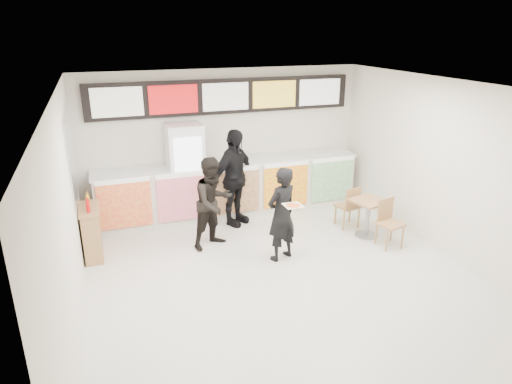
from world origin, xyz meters
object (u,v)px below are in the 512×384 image
customer_mid (234,178)px  customer_left (213,203)px  customer_main (282,214)px  condiment_ledge (92,232)px  drinks_fridge (186,173)px  cafe_table (368,211)px  service_counter (231,188)px

customer_mid → customer_left: bearing=-162.1°
customer_main → condiment_ledge: size_ratio=1.52×
customer_main → condiment_ledge: bearing=-42.6°
drinks_fridge → customer_mid: bearing=-33.4°
drinks_fridge → customer_mid: 1.02m
customer_mid → condiment_ledge: 2.83m
drinks_fridge → cafe_table: drinks_fridge is taller
customer_left → cafe_table: size_ratio=1.08×
cafe_table → drinks_fridge: bearing=132.8°
customer_mid → cafe_table: size_ratio=1.26×
customer_mid → condiment_ledge: size_ratio=1.80×
drinks_fridge → customer_main: size_ratio=1.22×
customer_left → customer_mid: (0.64, 0.82, 0.14)m
customer_main → cafe_table: size_ratio=1.07×
drinks_fridge → customer_main: bearing=-62.7°
customer_main → cafe_table: bearing=166.9°
drinks_fridge → customer_mid: drinks_fridge is taller
cafe_table → service_counter: bearing=122.9°
drinks_fridge → customer_main: drinks_fridge is taller
drinks_fridge → cafe_table: (3.06, -1.96, -0.49)m
customer_main → cafe_table: (1.90, 0.29, -0.31)m
drinks_fridge → customer_mid: (0.85, -0.56, -0.03)m
service_counter → drinks_fridge: drinks_fridge is taller
customer_left → customer_mid: 1.05m
service_counter → customer_left: 1.57m
service_counter → cafe_table: service_counter is taller
customer_left → cafe_table: customer_left is taller
customer_main → customer_left: bearing=-64.1°
service_counter → cafe_table: 2.88m
customer_main → customer_mid: customer_mid is taller
service_counter → drinks_fridge: (-0.93, 0.02, 0.43)m
customer_left → condiment_ledge: size_ratio=1.55×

